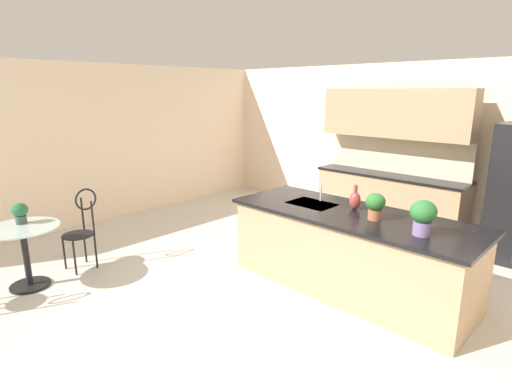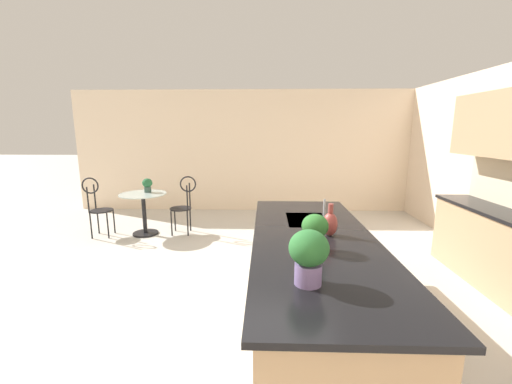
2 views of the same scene
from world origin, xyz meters
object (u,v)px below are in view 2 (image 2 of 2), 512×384
at_px(potted_plant_counter_near, 315,230).
at_px(bistro_table, 144,210).
at_px(chair_by_island, 184,202).
at_px(vase_on_counter, 330,224).
at_px(potted_plant_on_table, 147,184).
at_px(potted_plant_counter_far, 309,254).
at_px(chair_near_window, 98,204).

bearing_deg(potted_plant_counter_near, bistro_table, -139.97).
xyz_separation_m(chair_by_island, vase_on_counter, (2.73, 2.02, 0.46)).
height_order(bistro_table, potted_plant_on_table, potted_plant_on_table).
bearing_deg(potted_plant_on_table, bistro_table, -16.40).
height_order(potted_plant_counter_far, vase_on_counter, potted_plant_counter_far).
relative_size(chair_by_island, potted_plant_counter_far, 3.06).
relative_size(chair_near_window, chair_by_island, 1.00).
relative_size(bistro_table, potted_plant_counter_far, 2.35).
bearing_deg(potted_plant_counter_near, potted_plant_on_table, -141.64).
xyz_separation_m(chair_near_window, potted_plant_counter_far, (3.44, 3.16, 0.54)).
distance_m(bistro_table, chair_near_window, 0.78).
xyz_separation_m(chair_near_window, vase_on_counter, (2.54, 3.47, 0.46)).
bearing_deg(vase_on_counter, bistro_table, -134.41).
bearing_deg(chair_by_island, chair_near_window, -82.50).
relative_size(chair_by_island, potted_plant_on_table, 4.21).
bearing_deg(potted_plant_counter_far, vase_on_counter, 161.11).
xyz_separation_m(bistro_table, potted_plant_counter_far, (3.56, 2.41, 0.67)).
xyz_separation_m(potted_plant_counter_far, potted_plant_counter_near, (-0.55, 0.12, -0.03)).
distance_m(bistro_table, potted_plant_on_table, 0.46).
bearing_deg(bistro_table, potted_plant_counter_near, 40.03).
relative_size(potted_plant_counter_near, vase_on_counter, 1.00).
xyz_separation_m(chair_by_island, potted_plant_on_table, (-0.07, -0.65, 0.31)).
relative_size(potted_plant_on_table, potted_plant_counter_near, 0.86).
height_order(bistro_table, potted_plant_counter_far, potted_plant_counter_far).
bearing_deg(chair_near_window, chair_by_island, 97.50).
bearing_deg(vase_on_counter, chair_by_island, -143.42).
distance_m(potted_plant_counter_near, vase_on_counter, 0.40).
bearing_deg(chair_near_window, vase_on_counter, 53.86).
xyz_separation_m(potted_plant_counter_near, vase_on_counter, (-0.35, 0.19, -0.05)).
height_order(chair_by_island, potted_plant_on_table, chair_by_island).
distance_m(chair_near_window, potted_plant_counter_far, 4.70).
bearing_deg(potted_plant_counter_near, potted_plant_counter_far, -12.38).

